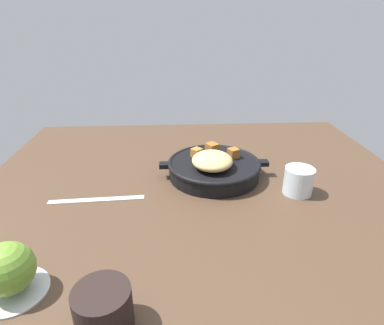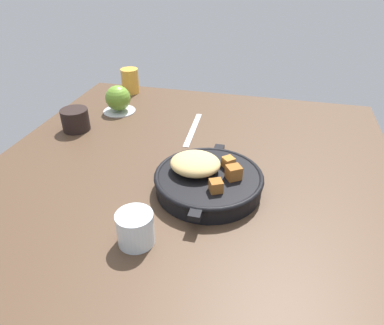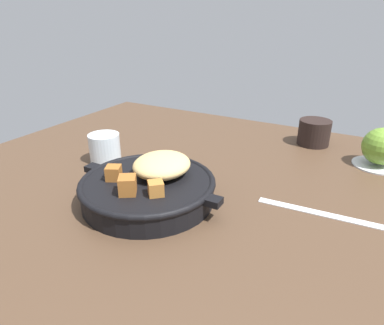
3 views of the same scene
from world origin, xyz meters
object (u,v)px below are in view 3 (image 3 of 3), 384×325
object	(u,v)px
butter_knife	(322,213)
red_apple	(382,146)
cast_iron_skillet	(149,185)
coffee_mug_dark	(314,132)
water_glass_short	(105,148)

from	to	relation	value
butter_knife	red_apple	bearing A→B (deg)	72.13
cast_iron_skillet	coffee_mug_dark	size ratio (longest dim) A/B	3.60
cast_iron_skillet	red_apple	world-z (taller)	red_apple
red_apple	coffee_mug_dark	bearing A→B (deg)	155.87
red_apple	butter_knife	world-z (taller)	red_apple
coffee_mug_dark	cast_iron_skillet	bearing A→B (deg)	-114.69
butter_knife	water_glass_short	bearing A→B (deg)	177.83
water_glass_short	butter_knife	bearing A→B (deg)	0.87
red_apple	water_glass_short	bearing A→B (deg)	-153.28
coffee_mug_dark	water_glass_short	bearing A→B (deg)	-138.79
butter_knife	coffee_mug_dark	xyz separation A→B (cm)	(-8.34, 33.94, 3.06)
cast_iron_skillet	coffee_mug_dark	xyz separation A→B (cm)	(20.33, 44.22, 0.24)
red_apple	coffee_mug_dark	distance (cm)	17.03
cast_iron_skillet	coffee_mug_dark	bearing A→B (deg)	65.31
coffee_mug_dark	water_glass_short	world-z (taller)	same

